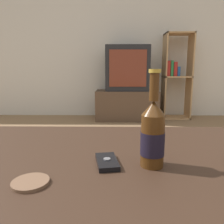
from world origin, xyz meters
The scene contains 8 objects.
back_wall centered at (0.00, 3.02, 1.30)m, with size 8.00×0.05×2.60m.
coffee_table centered at (0.00, 0.00, 0.40)m, with size 1.34×0.85×0.46m.
tv_stand centered at (0.28, 2.71, 0.22)m, with size 0.93×0.48×0.44m.
television centered at (0.28, 2.70, 0.77)m, with size 0.63×0.43×0.65m.
bookshelf centered at (1.03, 2.81, 0.67)m, with size 0.41×0.30×1.29m.
beer_bottle centered at (0.21, -0.02, 0.55)m, with size 0.07×0.07×0.27m.
cell_phone centered at (0.08, -0.01, 0.46)m, with size 0.08×0.12×0.02m.
coaster centered at (-0.10, -0.13, 0.46)m, with size 0.09×0.09×0.01m.
Camera 1 is at (0.10, -0.61, 0.72)m, focal length 35.00 mm.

